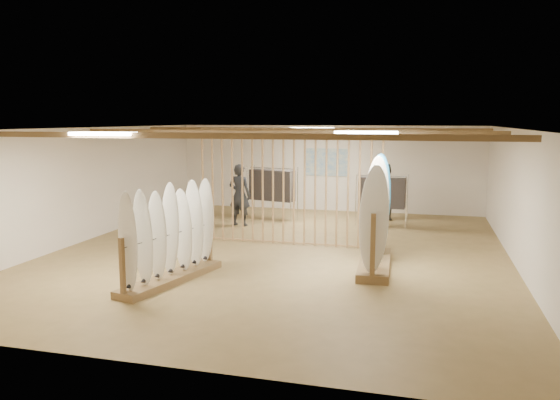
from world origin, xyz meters
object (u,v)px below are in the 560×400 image
(rack_left, at_px, (171,250))
(shopper_b, at_px, (386,188))
(clothing_rack_b, at_px, (382,193))
(shopper_a, at_px, (240,191))
(clothing_rack_a, at_px, (272,185))
(rack_right, at_px, (376,232))

(rack_left, height_order, shopper_b, shopper_b)
(clothing_rack_b, height_order, shopper_a, shopper_a)
(clothing_rack_a, height_order, shopper_a, shopper_a)
(rack_right, distance_m, shopper_b, 5.54)
(clothing_rack_b, bearing_deg, shopper_b, 91.14)
(rack_left, xyz_separation_m, clothing_rack_b, (3.35, 6.36, 0.35))
(clothing_rack_b, relative_size, shopper_b, 0.77)
(clothing_rack_a, relative_size, clothing_rack_b, 1.08)
(rack_right, bearing_deg, shopper_b, 89.50)
(rack_right, xyz_separation_m, clothing_rack_a, (-3.49, 4.70, 0.30))
(clothing_rack_a, height_order, shopper_b, shopper_b)
(rack_right, relative_size, shopper_b, 1.20)
(shopper_b, bearing_deg, clothing_rack_b, -69.55)
(rack_left, relative_size, clothing_rack_b, 1.76)
(rack_right, xyz_separation_m, shopper_a, (-4.13, 3.59, 0.25))
(rack_right, height_order, clothing_rack_b, rack_right)
(shopper_b, bearing_deg, rack_right, -65.71)
(clothing_rack_b, relative_size, shopper_a, 0.74)
(clothing_rack_a, bearing_deg, rack_right, -39.27)
(shopper_a, height_order, shopper_b, shopper_a)
(clothing_rack_a, distance_m, clothing_rack_b, 3.28)
(rack_left, bearing_deg, clothing_rack_b, 75.60)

